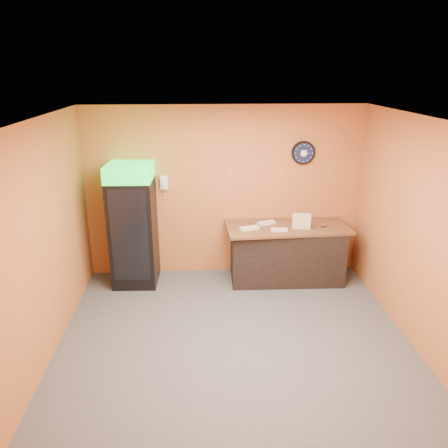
{
  "coord_description": "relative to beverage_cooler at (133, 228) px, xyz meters",
  "views": [
    {
      "loc": [
        -0.43,
        -4.89,
        3.33
      ],
      "look_at": [
        -0.09,
        0.6,
        1.35
      ],
      "focal_mm": 35.0,
      "sensor_mm": 36.0,
      "label": 1
    }
  ],
  "objects": [
    {
      "name": "prep_counter",
      "position": [
        2.45,
        -0.0,
        -0.51
      ],
      "size": [
        1.8,
        0.83,
        0.89
      ],
      "primitive_type": "cube",
      "rotation": [
        0.0,
        0.0,
        -0.02
      ],
      "color": "black",
      "rests_on": "floor"
    },
    {
      "name": "left_wall",
      "position": [
        -0.79,
        -1.61,
        0.44
      ],
      "size": [
        0.02,
        4.0,
        2.8
      ],
      "primitive_type": "cube",
      "color": "#C16A36",
      "rests_on": "floor"
    },
    {
      "name": "sub_roll_stack",
      "position": [
        2.64,
        -0.13,
        0.1
      ],
      "size": [
        0.29,
        0.13,
        0.24
      ],
      "rotation": [
        0.0,
        0.0,
        -0.13
      ],
      "color": "beige",
      "rests_on": "butcher_paper"
    },
    {
      "name": "wall_clock",
      "position": [
        2.73,
        0.36,
        1.08
      ],
      "size": [
        0.38,
        0.06,
        0.38
      ],
      "color": "black",
      "rests_on": "back_wall"
    },
    {
      "name": "back_wall",
      "position": [
        1.46,
        0.39,
        0.44
      ],
      "size": [
        4.5,
        0.02,
        2.8
      ],
      "primitive_type": "cube",
      "color": "#C16A36",
      "rests_on": "floor"
    },
    {
      "name": "wall_phone",
      "position": [
        0.49,
        0.34,
        0.63
      ],
      "size": [
        0.12,
        0.1,
        0.22
      ],
      "color": "white",
      "rests_on": "back_wall"
    },
    {
      "name": "floor",
      "position": [
        1.46,
        -1.61,
        -0.96
      ],
      "size": [
        4.5,
        4.5,
        0.0
      ],
      "primitive_type": "plane",
      "color": "#47474C",
      "rests_on": "ground"
    },
    {
      "name": "butcher_paper",
      "position": [
        2.45,
        -0.0,
        -0.04
      ],
      "size": [
        1.99,
        0.96,
        0.04
      ],
      "primitive_type": "cube",
      "rotation": [
        0.0,
        0.0,
        0.05
      ],
      "color": "brown",
      "rests_on": "prep_counter"
    },
    {
      "name": "kitchen_tool",
      "position": [
        2.25,
        0.16,
        0.0
      ],
      "size": [
        0.06,
        0.06,
        0.06
      ],
      "primitive_type": "cylinder",
      "color": "silver",
      "rests_on": "butcher_paper"
    },
    {
      "name": "wrapped_sandwich_mid",
      "position": [
        2.28,
        -0.22,
        -0.0
      ],
      "size": [
        0.27,
        0.12,
        0.04
      ],
      "primitive_type": "cube",
      "rotation": [
        0.0,
        0.0,
        -0.09
      ],
      "color": "silver",
      "rests_on": "butcher_paper"
    },
    {
      "name": "beverage_cooler",
      "position": [
        0.0,
        0.0,
        0.0
      ],
      "size": [
        0.71,
        0.72,
        1.96
      ],
      "rotation": [
        0.0,
        0.0,
        -0.04
      ],
      "color": "black",
      "rests_on": "floor"
    },
    {
      "name": "right_wall",
      "position": [
        3.71,
        -1.61,
        0.44
      ],
      "size": [
        0.02,
        4.0,
        2.8
      ],
      "primitive_type": "cube",
      "color": "#C16A36",
      "rests_on": "floor"
    },
    {
      "name": "wrapped_sandwich_right",
      "position": [
        2.12,
        0.1,
        -0.0
      ],
      "size": [
        0.31,
        0.2,
        0.04
      ],
      "primitive_type": "cube",
      "rotation": [
        0.0,
        0.0,
        0.34
      ],
      "color": "silver",
      "rests_on": "butcher_paper"
    },
    {
      "name": "wrapped_sandwich_left",
      "position": [
        1.82,
        -0.14,
        -0.0
      ],
      "size": [
        0.32,
        0.2,
        0.04
      ],
      "primitive_type": "cube",
      "rotation": [
        0.0,
        0.0,
        0.3
      ],
      "color": "silver",
      "rests_on": "butcher_paper"
    },
    {
      "name": "ceiling",
      "position": [
        1.46,
        -1.61,
        1.84
      ],
      "size": [
        4.5,
        4.0,
        0.02
      ],
      "primitive_type": "cube",
      "color": "white",
      "rests_on": "back_wall"
    }
  ]
}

